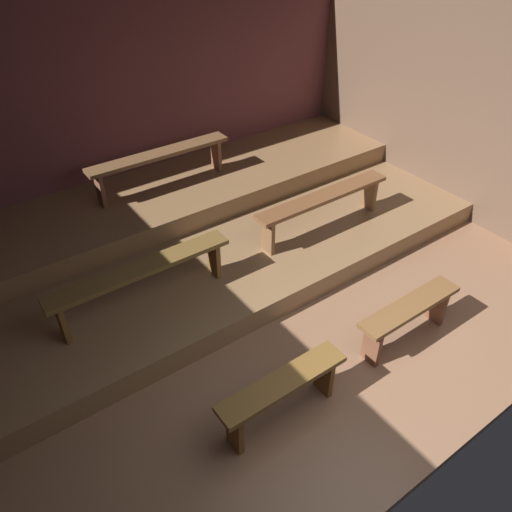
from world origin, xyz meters
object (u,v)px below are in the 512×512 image
object	(u,v)px
bench_floor_right	(409,313)
bench_lower_left	(141,274)
bench_lower_right	(323,201)
bench_floor_left	(282,390)
bench_middle_center	(160,159)

from	to	relation	value
bench_floor_right	bench_lower_left	distance (m)	2.58
bench_lower_right	bench_floor_left	bearing A→B (deg)	-138.73
bench_floor_right	bench_middle_center	bearing A→B (deg)	104.40
bench_floor_right	bench_lower_right	bearing A→B (deg)	76.71
bench_floor_right	bench_lower_right	size ratio (longest dim) A/B	0.63
bench_floor_left	bench_floor_right	distance (m)	1.53
bench_floor_left	bench_middle_center	size ratio (longest dim) A/B	0.63
bench_floor_right	bench_floor_left	bearing A→B (deg)	180.00
bench_floor_right	bench_lower_left	xyz separation A→B (m)	(-1.93, 1.69, 0.28)
bench_lower_left	bench_middle_center	distance (m)	1.99
bench_lower_right	bench_middle_center	size ratio (longest dim) A/B	1.00
bench_middle_center	bench_floor_left	bearing A→B (deg)	-101.35
bench_floor_left	bench_floor_right	size ratio (longest dim) A/B	1.00
bench_lower_right	bench_lower_left	bearing A→B (deg)	180.00
bench_middle_center	bench_lower_right	bearing A→B (deg)	-52.66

